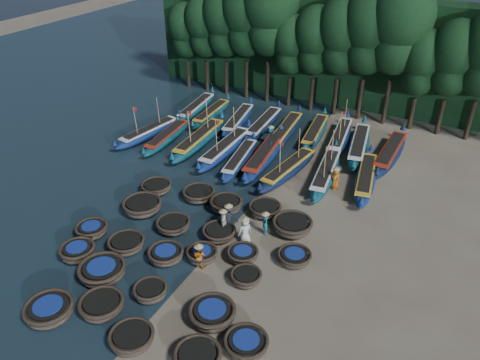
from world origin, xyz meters
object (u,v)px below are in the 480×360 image
at_px(coracle_3, 132,338).
at_px(long_boat_0, 150,132).
at_px(coracle_21, 199,194).
at_px(long_boat_4, 240,159).
at_px(coracle_24, 292,225).
at_px(coracle_20, 156,187).
at_px(coracle_19, 294,257).
at_px(long_boat_17, 390,153).
at_px(fisherman_6, 335,178).
at_px(coracle_4, 198,357).
at_px(long_boat_12, 264,124).
at_px(coracle_18, 243,254).
at_px(long_boat_13, 286,130).
at_px(coracle_11, 126,243).
at_px(fisherman_4, 223,220).
at_px(long_boat_5, 264,156).
at_px(coracle_15, 142,206).
at_px(coracle_23, 265,209).
at_px(long_boat_10, 212,113).
at_px(coracle_10, 92,229).
at_px(long_boat_7, 326,173).
at_px(long_boat_6, 289,169).
at_px(coracle_13, 202,254).
at_px(long_boat_8, 366,178).
at_px(coracle_22, 226,204).
at_px(coracle_16, 173,225).
at_px(coracle_1, 49,310).
at_px(long_boat_2, 199,139).
at_px(coracle_7, 150,291).
at_px(coracle_2, 102,305).
at_px(coracle_5, 78,251).
at_px(long_boat_11, 238,120).
at_px(fisherman_1, 265,222).
at_px(coracle_9, 246,343).
at_px(fisherman_3, 229,217).
at_px(coracle_14, 246,277).
at_px(fisherman_5, 271,136).
at_px(coracle_8, 212,314).
at_px(coracle_6, 102,271).
at_px(coracle_12, 166,254).
at_px(long_boat_3, 226,148).
at_px(coracle_17, 219,232).
at_px(long_boat_9, 196,108).
at_px(long_boat_1, 167,137).

bearing_deg(coracle_3, long_boat_0, 124.80).
height_order(coracle_21, long_boat_4, long_boat_4).
bearing_deg(coracle_24, coracle_20, -179.10).
relative_size(coracle_3, coracle_19, 1.08).
bearing_deg(long_boat_17, fisherman_6, -111.01).
bearing_deg(coracle_4, long_boat_12, 108.33).
distance_m(coracle_18, fisherman_6, 9.93).
relative_size(coracle_19, long_boat_13, 0.29).
xyz_separation_m(coracle_11, fisherman_4, (4.17, 4.01, 0.45)).
distance_m(coracle_19, long_boat_5, 11.50).
relative_size(coracle_15, coracle_23, 1.13).
bearing_deg(long_boat_10, coracle_10, -85.20).
height_order(coracle_10, coracle_20, coracle_10).
bearing_deg(long_boat_7, long_boat_6, -172.74).
xyz_separation_m(coracle_13, long_boat_8, (6.04, 12.22, 0.13)).
bearing_deg(coracle_22, coracle_16, -118.91).
height_order(coracle_4, long_boat_7, long_boat_7).
relative_size(coracle_1, long_boat_2, 0.31).
height_order(coracle_16, long_boat_17, long_boat_17).
xyz_separation_m(coracle_1, coracle_3, (4.53, 0.58, -0.08)).
bearing_deg(long_boat_17, coracle_7, -108.99).
distance_m(coracle_2, coracle_5, 4.70).
bearing_deg(long_boat_13, long_boat_2, -143.38).
bearing_deg(long_boat_11, coracle_13, -78.10).
relative_size(coracle_18, fisherman_1, 1.25).
bearing_deg(coracle_9, long_boat_2, 127.68).
height_order(long_boat_4, fisherman_3, fisherman_3).
relative_size(coracle_14, long_boat_13, 0.25).
xyz_separation_m(coracle_22, long_boat_10, (-8.34, 12.27, 0.01)).
distance_m(coracle_23, long_boat_5, 6.84).
xyz_separation_m(coracle_24, fisherman_5, (-5.95, 9.96, 0.40)).
bearing_deg(long_boat_2, long_boat_13, 38.44).
xyz_separation_m(coracle_8, long_boat_10, (-12.26, 20.69, 0.00)).
bearing_deg(long_boat_6, long_boat_12, 136.70).
bearing_deg(fisherman_5, coracle_6, -58.75).
height_order(coracle_1, coracle_24, coracle_24).
bearing_deg(coracle_21, coracle_20, -169.41).
height_order(coracle_9, coracle_12, coracle_12).
xyz_separation_m(coracle_16, long_boat_3, (-1.92, 10.03, 0.17)).
xyz_separation_m(coracle_16, long_boat_0, (-9.08, 9.70, 0.12)).
bearing_deg(fisherman_5, coracle_17, -43.66).
bearing_deg(coracle_13, fisherman_3, 90.49).
bearing_deg(long_boat_4, long_boat_9, 131.37).
xyz_separation_m(long_boat_1, long_boat_5, (8.60, 0.59, 0.09)).
relative_size(long_boat_4, long_boat_12, 0.90).
height_order(coracle_15, coracle_20, coracle_15).
distance_m(coracle_3, coracle_16, 8.57).
bearing_deg(coracle_22, long_boat_7, 56.24).
relative_size(coracle_16, long_boat_8, 0.29).
relative_size(coracle_1, coracle_18, 1.22).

